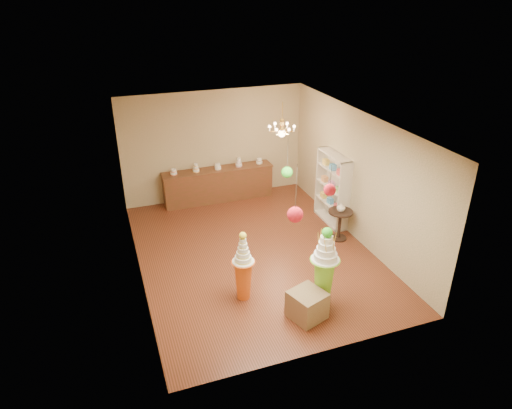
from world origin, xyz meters
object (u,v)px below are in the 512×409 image
object	(u,v)px
pedestal_green	(324,273)
round_table	(340,221)
pedestal_orange	(243,274)
sideboard	(218,184)

from	to	relation	value
pedestal_green	round_table	xyz separation A→B (m)	(1.50, 2.08, -0.25)
pedestal_orange	round_table	size ratio (longest dim) A/B	1.97
round_table	pedestal_orange	bearing A→B (deg)	-154.13
pedestal_green	sideboard	xyz separation A→B (m)	(-0.60, 5.12, -0.24)
pedestal_orange	round_table	bearing A→B (deg)	25.87
round_table	pedestal_green	bearing A→B (deg)	-125.83
pedestal_orange	sideboard	size ratio (longest dim) A/B	0.47
sideboard	round_table	bearing A→B (deg)	-55.33
pedestal_green	sideboard	distance (m)	5.16
sideboard	round_table	xyz separation A→B (m)	(2.10, -3.04, -0.01)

